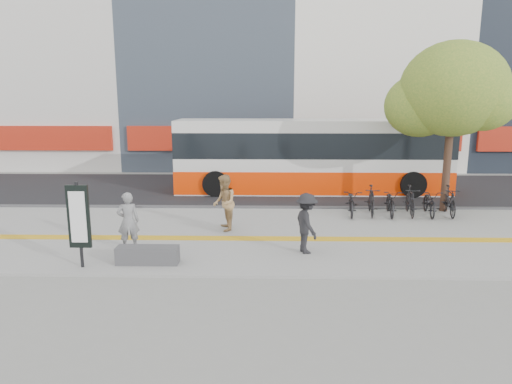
{
  "coord_description": "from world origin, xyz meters",
  "views": [
    {
      "loc": [
        0.46,
        -12.53,
        4.31
      ],
      "look_at": [
        0.14,
        2.0,
        1.33
      ],
      "focal_mm": 32.47,
      "sensor_mm": 36.0,
      "label": 1
    }
  ],
  "objects_px": {
    "signboard": "(79,218)",
    "pedestrian_dark": "(307,223)",
    "seated_woman": "(128,221)",
    "bench": "(148,255)",
    "bus": "(311,158)",
    "street_tree": "(451,91)",
    "pedestrian_tan": "(224,203)"
  },
  "relations": [
    {
      "from": "bus",
      "to": "pedestrian_tan",
      "type": "height_order",
      "value": "bus"
    },
    {
      "from": "signboard",
      "to": "seated_woman",
      "type": "bearing_deg",
      "value": 60.26
    },
    {
      "from": "bus",
      "to": "street_tree",
      "type": "bearing_deg",
      "value": -38.31
    },
    {
      "from": "street_tree",
      "to": "bus",
      "type": "xyz_separation_m",
      "value": [
        -4.66,
        3.68,
        -2.92
      ]
    },
    {
      "from": "bench",
      "to": "street_tree",
      "type": "bearing_deg",
      "value": 31.62
    },
    {
      "from": "signboard",
      "to": "seated_woman",
      "type": "height_order",
      "value": "signboard"
    },
    {
      "from": "signboard",
      "to": "pedestrian_tan",
      "type": "xyz_separation_m",
      "value": [
        3.32,
        3.4,
        -0.38
      ]
    },
    {
      "from": "bench",
      "to": "pedestrian_tan",
      "type": "distance_m",
      "value": 3.61
    },
    {
      "from": "bench",
      "to": "pedestrian_dark",
      "type": "height_order",
      "value": "pedestrian_dark"
    },
    {
      "from": "seated_woman",
      "to": "bench",
      "type": "bearing_deg",
      "value": 109.31
    },
    {
      "from": "signboard",
      "to": "bus",
      "type": "relative_size",
      "value": 0.18
    },
    {
      "from": "signboard",
      "to": "seated_woman",
      "type": "distance_m",
      "value": 1.68
    },
    {
      "from": "bench",
      "to": "street_tree",
      "type": "relative_size",
      "value": 0.25
    },
    {
      "from": "bench",
      "to": "signboard",
      "type": "distance_m",
      "value": 1.94
    },
    {
      "from": "bench",
      "to": "signboard",
      "type": "xyz_separation_m",
      "value": [
        -1.6,
        -0.31,
        1.06
      ]
    },
    {
      "from": "seated_woman",
      "to": "pedestrian_tan",
      "type": "bearing_deg",
      "value": -158.35
    },
    {
      "from": "street_tree",
      "to": "bench",
      "type": "bearing_deg",
      "value": -148.38
    },
    {
      "from": "pedestrian_tan",
      "to": "pedestrian_dark",
      "type": "distance_m",
      "value": 3.26
    },
    {
      "from": "seated_woman",
      "to": "pedestrian_dark",
      "type": "bearing_deg",
      "value": 161.53
    },
    {
      "from": "pedestrian_dark",
      "to": "seated_woman",
      "type": "bearing_deg",
      "value": 71.42
    },
    {
      "from": "bench",
      "to": "signboard",
      "type": "relative_size",
      "value": 0.73
    },
    {
      "from": "signboard",
      "to": "street_tree",
      "type": "xyz_separation_m",
      "value": [
        11.38,
        6.33,
        3.15
      ]
    },
    {
      "from": "signboard",
      "to": "bus",
      "type": "height_order",
      "value": "bus"
    },
    {
      "from": "signboard",
      "to": "pedestrian_tan",
      "type": "relative_size",
      "value": 1.21
    },
    {
      "from": "pedestrian_dark",
      "to": "street_tree",
      "type": "bearing_deg",
      "value": -64.82
    },
    {
      "from": "signboard",
      "to": "bus",
      "type": "xyz_separation_m",
      "value": [
        6.72,
        10.01,
        0.22
      ]
    },
    {
      "from": "street_tree",
      "to": "signboard",
      "type": "bearing_deg",
      "value": -150.93
    },
    {
      "from": "signboard",
      "to": "pedestrian_dark",
      "type": "relative_size",
      "value": 1.31
    },
    {
      "from": "bench",
      "to": "seated_woman",
      "type": "bearing_deg",
      "value": 126.15
    },
    {
      "from": "seated_woman",
      "to": "street_tree",
      "type": "bearing_deg",
      "value": -171.88
    },
    {
      "from": "bench",
      "to": "signboard",
      "type": "bearing_deg",
      "value": -169.19
    },
    {
      "from": "street_tree",
      "to": "bus",
      "type": "distance_m",
      "value": 6.61
    }
  ]
}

